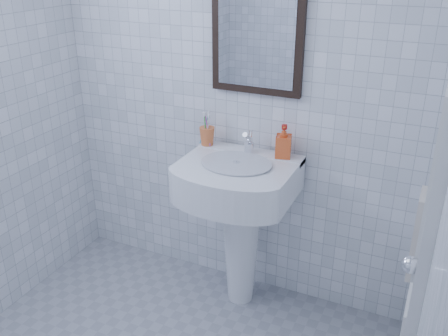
% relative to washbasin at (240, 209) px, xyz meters
% --- Properties ---
extents(wall_back, '(2.20, 0.02, 2.50)m').
position_rel_washbasin_xyz_m(wall_back, '(-0.11, 0.21, 0.62)').
color(wall_back, white).
rests_on(wall_back, ground).
extents(wall_right, '(0.02, 2.40, 2.50)m').
position_rel_washbasin_xyz_m(wall_right, '(0.99, -0.99, 0.62)').
color(wall_right, white).
rests_on(wall_right, ground).
extents(washbasin, '(0.61, 0.44, 0.93)m').
position_rel_washbasin_xyz_m(washbasin, '(0.00, 0.00, 0.00)').
color(washbasin, white).
rests_on(washbasin, ground).
extents(faucet, '(0.05, 0.12, 0.14)m').
position_rel_washbasin_xyz_m(faucet, '(-0.00, 0.11, 0.35)').
color(faucet, white).
rests_on(faucet, washbasin).
extents(toothbrush_cup, '(0.09, 0.09, 0.10)m').
position_rel_washbasin_xyz_m(toothbrush_cup, '(-0.26, 0.12, 0.35)').
color(toothbrush_cup, orange).
rests_on(toothbrush_cup, washbasin).
extents(soap_dispenser, '(0.10, 0.10, 0.18)m').
position_rel_washbasin_xyz_m(soap_dispenser, '(0.19, 0.13, 0.39)').
color(soap_dispenser, red).
rests_on(soap_dispenser, washbasin).
extents(wall_mirror, '(0.50, 0.04, 0.62)m').
position_rel_washbasin_xyz_m(wall_mirror, '(-0.00, 0.19, 0.92)').
color(wall_mirror, black).
rests_on(wall_mirror, wall_back).
extents(bathroom_door, '(0.04, 0.80, 2.00)m').
position_rel_washbasin_xyz_m(bathroom_door, '(0.97, -0.44, 0.37)').
color(bathroom_door, silver).
rests_on(bathroom_door, ground).
extents(towel_ring, '(0.01, 0.18, 0.18)m').
position_rel_washbasin_xyz_m(towel_ring, '(0.95, -0.30, 0.42)').
color(towel_ring, white).
rests_on(towel_ring, wall_right).
extents(hand_towel, '(0.03, 0.16, 0.38)m').
position_rel_washbasin_xyz_m(hand_towel, '(0.93, -0.30, 0.24)').
color(hand_towel, silver).
rests_on(hand_towel, towel_ring).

